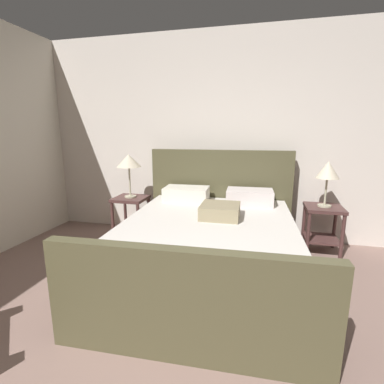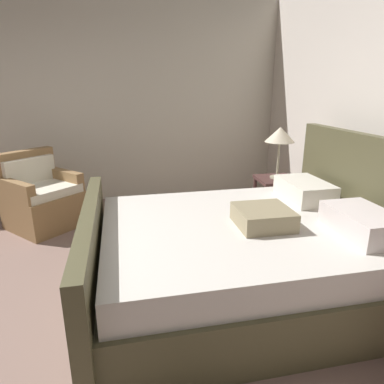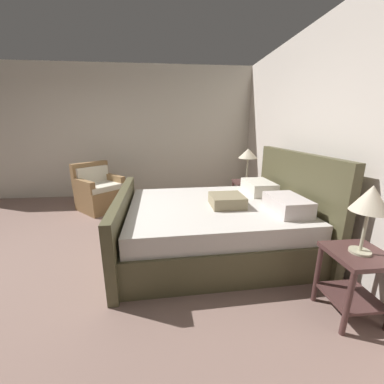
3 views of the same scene
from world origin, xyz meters
name	(u,v)px [view 3 (image 3 of 3)]	position (x,y,z in m)	size (l,w,h in m)	color
ground_plane	(41,265)	(0.00, 0.00, -0.01)	(5.74, 6.80, 0.02)	#876A60
wall_back	(334,141)	(0.00, 3.46, 1.42)	(5.86, 0.12, 2.84)	silver
wall_side_left	(98,134)	(-2.93, 0.00, 1.42)	(0.12, 6.92, 2.84)	silver
bed	(216,223)	(-0.21, 2.14, 0.35)	(2.00, 2.41, 1.26)	brown
nightstand_right	(355,274)	(1.06, 3.05, 0.40)	(0.44, 0.44, 0.60)	#4B2E2C
table_lamp_right	(371,201)	(1.06, 3.05, 1.04)	(0.27, 0.27, 0.56)	#B7B293
nightstand_left	(246,192)	(-1.48, 2.95, 0.40)	(0.44, 0.44, 0.60)	#4B2E2C
table_lamp_left	(248,154)	(-1.48, 2.95, 1.10)	(0.34, 0.34, 0.60)	#B7B293
armchair	(99,192)	(-1.96, 0.17, 0.35)	(1.03, 1.03, 0.90)	#967147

